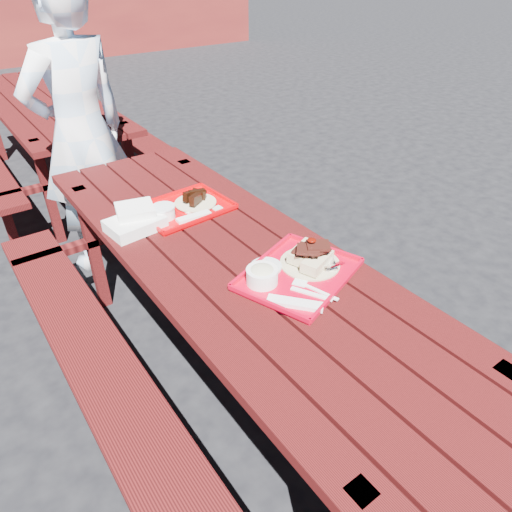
% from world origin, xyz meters
% --- Properties ---
extents(ground, '(60.00, 60.00, 0.00)m').
position_xyz_m(ground, '(0.00, 0.00, 0.00)').
color(ground, black).
rests_on(ground, ground).
extents(picnic_table_near, '(1.41, 2.40, 0.75)m').
position_xyz_m(picnic_table_near, '(-0.00, 0.00, 0.56)').
color(picnic_table_near, '#4A0E0E').
rests_on(picnic_table_near, ground).
extents(picnic_table_far, '(1.41, 2.40, 0.75)m').
position_xyz_m(picnic_table_far, '(-0.00, 2.80, 0.56)').
color(picnic_table_far, '#4A0E0E').
rests_on(picnic_table_far, ground).
extents(near_tray, '(0.51, 0.45, 0.13)m').
position_xyz_m(near_tray, '(0.10, -0.25, 0.78)').
color(near_tray, '#BC021D').
rests_on(near_tray, picnic_table_near).
extents(far_tray, '(0.42, 0.34, 0.07)m').
position_xyz_m(far_tray, '(0.01, 0.43, 0.77)').
color(far_tray, '#C80006').
rests_on(far_tray, picnic_table_near).
extents(white_cloth, '(0.24, 0.20, 0.09)m').
position_xyz_m(white_cloth, '(-0.23, 0.41, 0.79)').
color(white_cloth, white).
rests_on(white_cloth, picnic_table_near).
extents(person, '(0.71, 0.56, 1.72)m').
position_xyz_m(person, '(-0.11, 1.43, 0.86)').
color(person, '#BDDEFE').
rests_on(person, ground).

